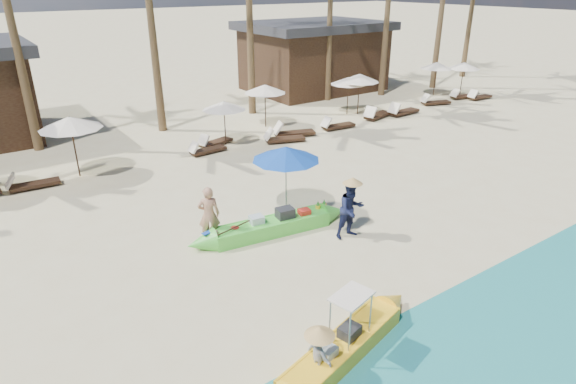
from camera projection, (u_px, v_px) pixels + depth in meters
ground at (290, 279)px, 11.84m from camera, size 240.00×240.00×0.00m
green_canoe at (272, 226)px, 13.87m from camera, size 5.55×1.19×0.71m
yellow_canoe at (343, 348)px, 9.30m from camera, size 5.10×1.61×1.34m
tourist at (209, 215)px, 13.24m from camera, size 0.71×0.61×1.64m
vendor_green at (351, 209)px, 13.46m from camera, size 0.89×0.73×1.70m
vendor_yellow at (319, 352)px, 8.63m from camera, size 0.39×0.60×0.88m
blue_umbrella at (286, 153)px, 14.33m from camera, size 2.06×2.06×2.21m
resort_parasol_5 at (70, 123)px, 17.18m from camera, size 2.22×2.22×2.29m
lounger_5_left at (31, 184)px, 16.85m from camera, size 1.75×0.63×0.58m
resort_parasol_6 at (224, 105)px, 20.74m from camera, size 1.91×1.91×1.97m
lounger_6_left at (206, 150)px, 20.26m from camera, size 1.66×0.61×0.55m
lounger_6_right at (214, 142)px, 21.19m from camera, size 1.75×0.94×0.57m
resort_parasol_7 at (265, 89)px, 23.32m from camera, size 2.04×2.04×2.10m
lounger_7_left at (282, 138)px, 21.65m from camera, size 1.93×1.12×0.63m
lounger_7_right at (292, 132)px, 22.43m from camera, size 2.06×1.18×0.67m
resort_parasol_8 at (349, 81)px, 25.63m from camera, size 1.94×1.94×2.00m
lounger_8_left at (336, 125)px, 23.58m from camera, size 1.82×0.71×0.60m
resort_parasol_9 at (360, 78)px, 25.55m from camera, size 2.11×2.11×2.17m
lounger_9_left at (377, 115)px, 25.35m from camera, size 2.05×1.06×0.67m
lounger_9_right at (402, 111)px, 26.01m from camera, size 2.01×0.70×0.67m
resort_parasol_10 at (437, 65)px, 29.81m from camera, size 2.01×2.01×2.07m
lounger_10_left at (434, 102)px, 28.12m from camera, size 1.85×1.11×0.60m
lounger_10_right at (462, 96)px, 29.57m from camera, size 1.77×0.81×0.58m
resort_parasol_11 at (464, 66)px, 29.71m from camera, size 2.02×2.02×2.08m
lounger_11_left at (479, 96)px, 29.39m from camera, size 1.75×0.63×0.58m
pavilion_east at (313, 56)px, 31.38m from camera, size 8.80×6.60×4.30m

